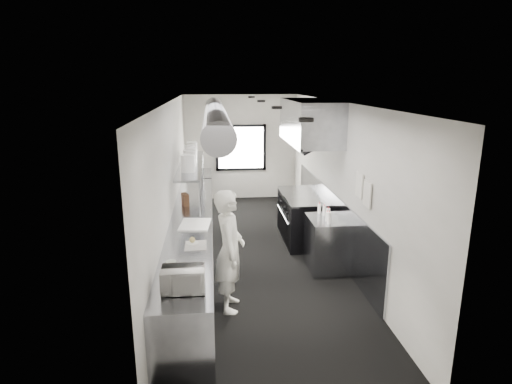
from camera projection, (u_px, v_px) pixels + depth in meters
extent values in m
cube|color=black|center=(256.00, 255.00, 7.95)|extent=(3.00, 8.00, 0.01)
cube|color=beige|center=(256.00, 102.00, 7.24)|extent=(3.00, 8.00, 0.01)
cube|color=silver|center=(241.00, 148.00, 11.44)|extent=(3.00, 0.02, 2.80)
cube|color=silver|center=(304.00, 287.00, 3.75)|extent=(3.00, 0.02, 2.80)
cube|color=silver|center=(171.00, 184.00, 7.45)|extent=(0.02, 8.00, 2.80)
cube|color=silver|center=(338.00, 180.00, 7.75)|extent=(0.02, 8.00, 2.80)
cube|color=gray|center=(330.00, 219.00, 8.25)|extent=(0.03, 5.50, 1.10)
cylinder|color=gray|center=(215.00, 115.00, 7.62)|extent=(0.40, 6.40, 0.40)
cube|color=white|center=(241.00, 148.00, 11.40)|extent=(1.20, 0.03, 1.10)
cube|color=black|center=(241.00, 126.00, 11.28)|extent=(1.36, 0.03, 0.08)
cube|color=black|center=(241.00, 169.00, 11.57)|extent=(1.36, 0.03, 0.08)
cube|color=black|center=(217.00, 148.00, 11.36)|extent=(0.08, 0.03, 1.25)
cube|color=black|center=(264.00, 147.00, 11.49)|extent=(0.08, 0.03, 1.25)
cube|color=gray|center=(310.00, 121.00, 8.12)|extent=(0.80, 2.20, 0.80)
cube|color=gray|center=(290.00, 142.00, 8.19)|extent=(0.05, 2.20, 0.05)
cube|color=black|center=(305.00, 139.00, 8.20)|extent=(0.50, 2.10, 0.28)
cube|color=gray|center=(192.00, 244.00, 7.24)|extent=(0.70, 6.00, 0.90)
cube|color=gray|center=(191.00, 164.00, 8.40)|extent=(0.45, 3.00, 0.04)
cylinder|color=gray|center=(200.00, 199.00, 7.16)|extent=(0.04, 0.04, 0.66)
cylinder|color=gray|center=(202.00, 180.00, 8.50)|extent=(0.04, 0.04, 0.66)
cylinder|color=gray|center=(203.00, 167.00, 9.85)|extent=(0.04, 0.04, 0.66)
cube|color=black|center=(304.00, 218.00, 8.62)|extent=(0.85, 1.60, 0.90)
cube|color=gray|center=(305.00, 196.00, 8.50)|extent=(0.85, 1.60, 0.04)
cube|color=gray|center=(284.00, 219.00, 8.58)|extent=(0.03, 1.55, 0.80)
cylinder|color=gray|center=(283.00, 214.00, 8.55)|extent=(0.03, 1.30, 0.03)
cube|color=gray|center=(327.00, 244.00, 7.28)|extent=(0.65, 0.80, 0.90)
cube|color=gray|center=(198.00, 190.00, 10.80)|extent=(0.70, 1.20, 0.90)
cube|color=white|center=(359.00, 185.00, 6.54)|extent=(0.02, 0.28, 0.38)
cube|color=white|center=(367.00, 194.00, 6.22)|extent=(0.02, 0.28, 0.38)
imported|color=white|center=(230.00, 251.00, 5.89)|extent=(0.46, 0.66, 1.75)
imported|color=silver|center=(183.00, 279.00, 4.70)|extent=(0.44, 0.34, 0.26)
cylinder|color=#A2AD9F|center=(173.00, 273.00, 5.02)|extent=(0.17, 0.17, 0.10)
cylinder|color=#A2AD9F|center=(171.00, 265.00, 5.26)|extent=(0.17, 0.17, 0.10)
cube|color=beige|center=(196.00, 245.00, 5.99)|extent=(0.31, 0.38, 0.01)
cylinder|color=white|center=(192.00, 243.00, 6.08)|extent=(0.22, 0.22, 0.02)
sphere|color=#CEBA6C|center=(192.00, 240.00, 6.07)|extent=(0.08, 0.08, 0.08)
cube|color=white|center=(195.00, 224.00, 6.85)|extent=(0.52, 0.66, 0.02)
cube|color=#56311E|center=(185.00, 199.00, 7.90)|extent=(0.16, 0.23, 0.23)
cylinder|color=white|center=(188.00, 163.00, 7.59)|extent=(0.33, 0.33, 0.31)
cylinder|color=white|center=(190.00, 158.00, 8.04)|extent=(0.30, 0.30, 0.32)
cylinder|color=white|center=(190.00, 153.00, 8.66)|extent=(0.28, 0.28, 0.31)
cylinder|color=white|center=(192.00, 150.00, 9.02)|extent=(0.27, 0.27, 0.33)
cylinder|color=white|center=(329.00, 218.00, 6.88)|extent=(0.09, 0.09, 0.20)
cylinder|color=white|center=(327.00, 217.00, 7.02)|extent=(0.06, 0.06, 0.16)
cylinder|color=white|center=(328.00, 214.00, 7.09)|extent=(0.09, 0.09, 0.20)
cylinder|color=white|center=(324.00, 210.00, 7.32)|extent=(0.08, 0.08, 0.18)
cylinder|color=white|center=(319.00, 209.00, 7.43)|extent=(0.07, 0.07, 0.18)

